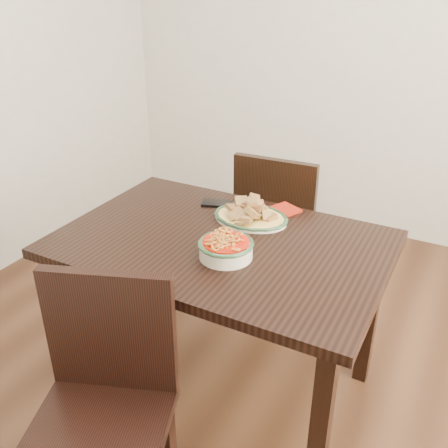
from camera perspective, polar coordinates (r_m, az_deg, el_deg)
The scene contains 9 objects.
floor at distance 2.45m, azimuth 2.02°, elevation -16.66°, with size 3.50×3.50×0.00m, color #371F11.
wall_back at distance 3.46m, azimuth 16.12°, elevation 19.52°, with size 3.50×0.10×2.60m, color beige.
dining_table at distance 2.00m, azimuth -0.27°, elevation -4.12°, with size 1.27×0.85×0.75m.
chair_far at distance 2.65m, azimuth 6.31°, elevation 0.09°, with size 0.44×0.44×0.89m.
chair_near at distance 1.70m, azimuth -13.49°, elevation -18.55°, with size 0.54×0.54×0.89m.
fish_plate at distance 2.09m, azimuth 3.10°, elevation 1.57°, with size 0.32×0.25×0.11m.
noodle_bowl at distance 1.82m, azimuth 0.22°, elevation -2.59°, with size 0.21×0.21×0.08m.
smartphone at distance 2.25m, azimuth -0.81°, elevation 2.38°, with size 0.13×0.07×0.01m, color black.
napkin at distance 2.20m, azimuth 7.07°, elevation 1.68°, with size 0.11×0.09×0.01m, color #9A1A0B.
Camera 1 is at (0.76, -1.60, 1.69)m, focal length 40.00 mm.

